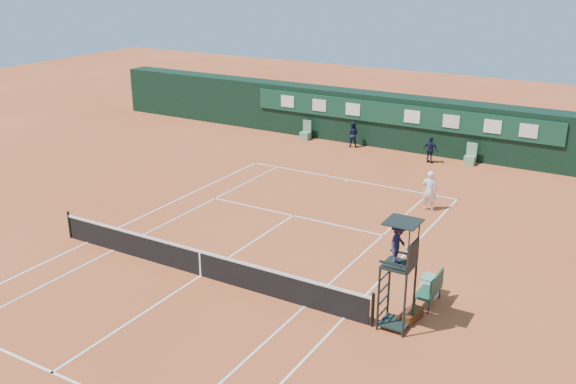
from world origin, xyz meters
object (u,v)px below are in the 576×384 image
object	(u,v)px
tennis_net	(200,263)
player_bench	(432,288)
umpire_chair	(399,252)
player	(429,190)
cooler	(430,286)

from	to	relation	value
tennis_net	player_bench	size ratio (longest dim) A/B	10.75
player_bench	umpire_chair	bearing A→B (deg)	-105.91
umpire_chair	player_bench	world-z (taller)	umpire_chair
tennis_net	player	world-z (taller)	player
tennis_net	cooler	size ratio (longest dim) A/B	20.00
player_bench	cooler	distance (m)	0.73
tennis_net	player	distance (m)	11.06
umpire_chair	player	distance (m)	10.07
umpire_chair	player_bench	size ratio (longest dim) A/B	2.85
cooler	player	size ratio (longest dim) A/B	0.36
player	umpire_chair	bearing A→B (deg)	94.08
cooler	player	distance (m)	7.70
tennis_net	umpire_chair	bearing A→B (deg)	2.43
player_bench	player	size ratio (longest dim) A/B	0.67
umpire_chair	tennis_net	bearing A→B (deg)	-177.57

